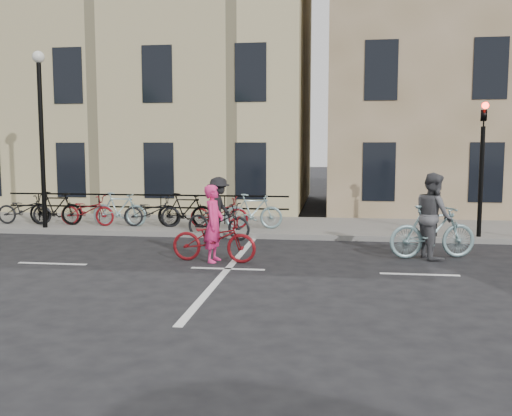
# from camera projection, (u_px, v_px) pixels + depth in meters

# --- Properties ---
(ground) EXTENTS (120.00, 120.00, 0.00)m
(ground) POSITION_uv_depth(u_px,v_px,m) (228.00, 269.00, 12.22)
(ground) COLOR black
(ground) RESTS_ON ground
(sidewalk) EXTENTS (46.00, 4.00, 0.15)m
(sidewalk) POSITION_uv_depth(u_px,v_px,m) (141.00, 224.00, 18.66)
(sidewalk) COLOR slate
(sidewalk) RESTS_ON ground
(building_east) EXTENTS (14.00, 10.00, 12.00)m
(building_east) POSITION_uv_depth(u_px,v_px,m) (503.00, 59.00, 23.15)
(building_east) COLOR #8F7856
(building_east) RESTS_ON sidewalk
(building_west) EXTENTS (20.00, 10.00, 10.00)m
(building_west) POSITION_uv_depth(u_px,v_px,m) (84.00, 90.00, 25.68)
(building_west) COLOR #CDBC8A
(building_west) RESTS_ON sidewalk
(traffic_light) EXTENTS (0.18, 0.30, 3.90)m
(traffic_light) POSITION_uv_depth(u_px,v_px,m) (482.00, 152.00, 15.40)
(traffic_light) COLOR black
(traffic_light) RESTS_ON sidewalk
(lamp_post) EXTENTS (0.36, 0.36, 5.28)m
(lamp_post) POSITION_uv_depth(u_px,v_px,m) (41.00, 117.00, 17.05)
(lamp_post) COLOR black
(lamp_post) RESTS_ON sidewalk
(bollard_east) EXTENTS (0.14, 0.14, 0.90)m
(bollard_east) POSITION_uv_depth(u_px,v_px,m) (435.00, 220.00, 15.67)
(bollard_east) COLOR black
(bollard_east) RESTS_ON sidewalk
(parked_bikes) EXTENTS (9.35, 1.23, 1.05)m
(parked_bikes) POSITION_uv_depth(u_px,v_px,m) (135.00, 210.00, 17.64)
(parked_bikes) COLOR black
(parked_bikes) RESTS_ON sidewalk
(cyclist_pink) EXTENTS (2.03, 0.88, 1.76)m
(cyclist_pink) POSITION_uv_depth(u_px,v_px,m) (214.00, 235.00, 12.95)
(cyclist_pink) COLOR maroon
(cyclist_pink) RESTS_ON ground
(cyclist_grey) EXTENTS (2.17, 1.14, 2.02)m
(cyclist_grey) POSITION_uv_depth(u_px,v_px,m) (433.00, 224.00, 13.32)
(cyclist_grey) COLOR #7EA1A5
(cyclist_grey) RESTS_ON ground
(cyclist_dark) EXTENTS (2.09, 1.28, 1.76)m
(cyclist_dark) POSITION_uv_depth(u_px,v_px,m) (219.00, 215.00, 16.12)
(cyclist_dark) COLOR black
(cyclist_dark) RESTS_ON ground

